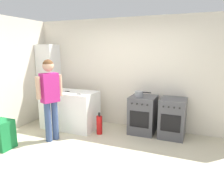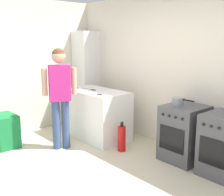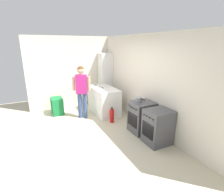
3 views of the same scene
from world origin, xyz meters
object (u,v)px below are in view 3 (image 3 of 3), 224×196
knife_chef (96,86)px  person (82,88)px  recycling_crate_lower (58,110)px  larder_cabinet (105,79)px  knife_carving (102,87)px  recycling_crate_upper (57,102)px  oven_left (142,117)px  oven_right (158,127)px  fire_extinguisher (112,116)px  pot (139,99)px  knife_utility (96,86)px  knife_paring (103,91)px

knife_chef → person: 0.83m
recycling_crate_lower → larder_cabinet: size_ratio=0.26×
knife_carving → recycling_crate_upper: 1.62m
oven_left → larder_cabinet: (-2.65, 0.10, 0.57)m
person → oven_right: bearing=27.0°
oven_right → person: (-2.29, -1.17, 0.59)m
recycling_crate_lower → fire_extinguisher: bearing=43.1°
recycling_crate_upper → oven_left: bearing=38.4°
person → recycling_crate_lower: size_ratio=3.24×
knife_chef → recycling_crate_upper: knife_chef is taller
recycling_crate_lower → recycling_crate_upper: size_ratio=1.00×
pot → knife_carving: (-1.75, -0.34, -0.01)m
oven_left → larder_cabinet: size_ratio=0.42×
oven_left → person: person is taller
recycling_crate_upper → oven_right: bearing=31.8°
person → recycling_crate_upper: bearing=-135.7°
knife_chef → larder_cabinet: (-0.53, 0.61, 0.10)m
person → pot: bearing=35.7°
pot → larder_cabinet: 2.57m
oven_right → knife_carving: size_ratio=2.57×
oven_right → pot: pot is taller
oven_right → recycling_crate_upper: bearing=-148.2°
knife_utility → recycling_crate_lower: knife_utility is taller
knife_carving → larder_cabinet: 0.96m
oven_left → recycling_crate_lower: bearing=-141.6°
knife_utility → person: bearing=-56.0°
knife_utility → recycling_crate_lower: size_ratio=0.46×
oven_left → knife_utility: knife_utility is taller
oven_left → fire_extinguisher: 1.01m
oven_left → knife_utility: (-2.06, -0.53, 0.48)m
knife_chef → knife_utility: same height
knife_carving → recycling_crate_upper: (-0.51, -1.46, -0.48)m
larder_cabinet → knife_chef: bearing=-48.6°
pot → fire_extinguisher: size_ratio=0.73×
knife_paring → fire_extinguisher: size_ratio=0.42×
recycling_crate_lower → pot: bearing=38.6°
knife_utility → knife_paring: 0.78m
knife_chef → knife_paring: (0.83, -0.08, 0.00)m
pot → recycling_crate_upper: size_ratio=0.70×
fire_extinguisher → knife_chef: bearing=-178.8°
knife_utility → larder_cabinet: 0.87m
knife_utility → knife_paring: bearing=-4.2°
knife_utility → knife_paring: same height
knife_chef → knife_carving: size_ratio=0.91×
oven_left → recycling_crate_upper: 2.99m
person → larder_cabinet: size_ratio=0.84×
pot → knife_paring: size_ratio=1.71×
knife_carving → recycling_crate_lower: bearing=-109.1°
knife_paring → fire_extinguisher: knife_paring is taller
knife_carving → recycling_crate_lower: 1.72m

